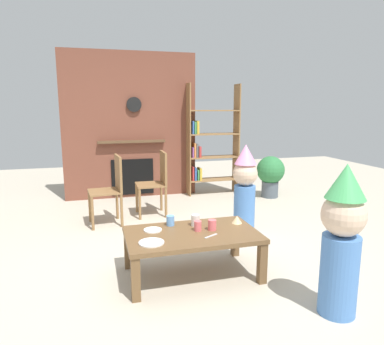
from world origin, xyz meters
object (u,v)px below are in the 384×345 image
(paper_cup_center, at_px, (212,225))
(paper_cup_near_right, at_px, (170,221))
(paper_plate_front, at_px, (153,230))
(child_in_pink, at_px, (245,186))
(coffee_table, at_px, (192,238))
(child_with_cone_hat, at_px, (342,237))
(dining_chair_middle, at_px, (157,179))
(bookshelf, at_px, (208,145))
(paper_plate_rear, at_px, (151,243))
(birthday_cake_slice, at_px, (237,219))
(paper_cup_near_left, at_px, (195,220))
(dining_chair_left, at_px, (112,186))
(potted_plant_tall, at_px, (270,173))
(paper_cup_far_left, at_px, (198,226))

(paper_cup_center, bearing_deg, paper_cup_near_right, 145.98)
(paper_plate_front, height_order, child_in_pink, child_in_pink)
(coffee_table, distance_m, paper_plate_front, 0.37)
(child_with_cone_hat, xyz_separation_m, dining_chair_middle, (-0.85, 2.80, -0.09))
(bookshelf, xyz_separation_m, paper_plate_rear, (-1.50, -3.07, -0.45))
(birthday_cake_slice, distance_m, child_in_pink, 0.94)
(child_in_pink, bearing_deg, paper_plate_rear, -5.72)
(coffee_table, bearing_deg, paper_cup_near_left, 64.52)
(child_in_pink, height_order, dining_chair_left, child_in_pink)
(coffee_table, relative_size, potted_plant_tall, 1.69)
(paper_cup_near_left, bearing_deg, paper_plate_rear, -145.56)
(child_in_pink, bearing_deg, child_with_cone_hat, 42.40)
(dining_chair_middle, bearing_deg, bookshelf, -137.01)
(paper_cup_near_right, relative_size, child_with_cone_hat, 0.08)
(dining_chair_left, bearing_deg, paper_cup_far_left, 107.03)
(paper_cup_far_left, bearing_deg, potted_plant_tall, 50.05)
(paper_plate_front, bearing_deg, birthday_cake_slice, -0.53)
(bookshelf, height_order, dining_chair_left, bookshelf)
(dining_chair_middle, bearing_deg, paper_cup_near_left, 92.22)
(paper_cup_near_right, bearing_deg, paper_cup_near_left, -18.38)
(dining_chair_middle, height_order, potted_plant_tall, dining_chair_middle)
(paper_cup_near_left, bearing_deg, paper_cup_center, -53.52)
(coffee_table, relative_size, paper_cup_far_left, 12.95)
(dining_chair_left, bearing_deg, child_with_cone_hat, 114.87)
(paper_cup_far_left, height_order, potted_plant_tall, potted_plant_tall)
(child_with_cone_hat, bearing_deg, birthday_cake_slice, -24.12)
(dining_chair_left, bearing_deg, coffee_table, 104.77)
(paper_cup_near_left, relative_size, paper_plate_front, 0.66)
(birthday_cake_slice, bearing_deg, paper_plate_front, 179.47)
(paper_cup_center, relative_size, dining_chair_middle, 0.11)
(paper_plate_front, distance_m, child_with_cone_hat, 1.59)
(paper_cup_far_left, bearing_deg, dining_chair_left, 112.27)
(child_with_cone_hat, xyz_separation_m, potted_plant_tall, (1.17, 3.27, -0.19))
(paper_cup_near_right, height_order, child_in_pink, child_in_pink)
(paper_plate_front, xyz_separation_m, birthday_cake_slice, (0.82, -0.01, 0.03))
(bookshelf, height_order, potted_plant_tall, bookshelf)
(paper_plate_rear, distance_m, potted_plant_tall, 3.52)
(child_with_cone_hat, bearing_deg, paper_cup_far_left, -3.17)
(child_in_pink, xyz_separation_m, dining_chair_left, (-1.54, 0.73, -0.06))
(coffee_table, xyz_separation_m, paper_cup_near_right, (-0.15, 0.24, 0.10))
(bookshelf, bearing_deg, paper_cup_center, -107.42)
(paper_cup_near_right, distance_m, potted_plant_tall, 3.07)
(paper_cup_near_left, distance_m, paper_cup_far_left, 0.14)
(paper_cup_center, xyz_separation_m, dining_chair_left, (-0.81, 1.67, 0.06))
(paper_cup_near_right, xyz_separation_m, birthday_cake_slice, (0.63, -0.11, -0.01))
(paper_cup_near_right, distance_m, paper_plate_front, 0.21)
(paper_cup_near_right, height_order, paper_plate_rear, paper_cup_near_right)
(dining_chair_middle, bearing_deg, child_in_pink, 133.50)
(paper_cup_far_left, bearing_deg, paper_plate_front, 164.12)
(paper_plate_front, xyz_separation_m, child_in_pink, (1.26, 0.81, 0.16))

